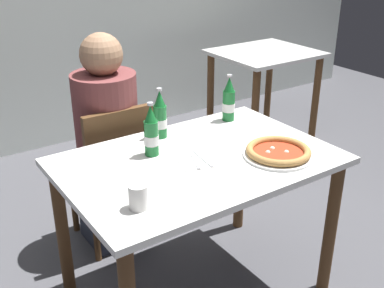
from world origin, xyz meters
name	(u,v)px	position (x,y,z in m)	size (l,w,h in m)	color
dining_table_main	(198,181)	(0.00, 0.00, 0.64)	(1.20, 0.80, 0.75)	silver
chair_behind_table	(114,168)	(-0.14, 0.61, 0.48)	(0.41, 0.41, 0.85)	brown
diner_seated	(109,148)	(-0.14, 0.66, 0.58)	(0.34, 0.34, 1.21)	#2D3342
dining_table_background	(264,70)	(1.60, 1.32, 0.59)	(0.80, 0.70, 0.75)	silver
pizza_margherita_near	(278,152)	(0.30, -0.18, 0.77)	(0.31, 0.31, 0.04)	white
beer_bottle_left	(229,101)	(0.39, 0.29, 0.85)	(0.07, 0.07, 0.25)	#196B2D
beer_bottle_center	(160,117)	(-0.02, 0.30, 0.85)	(0.07, 0.07, 0.25)	#196B2D
beer_bottle_right	(151,133)	(-0.15, 0.15, 0.85)	(0.07, 0.07, 0.25)	#196B2D
napkin_with_cutlery	(198,160)	(-0.01, -0.02, 0.75)	(0.22, 0.22, 0.01)	white
paper_cup	(138,197)	(-0.41, -0.21, 0.80)	(0.07, 0.07, 0.10)	white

